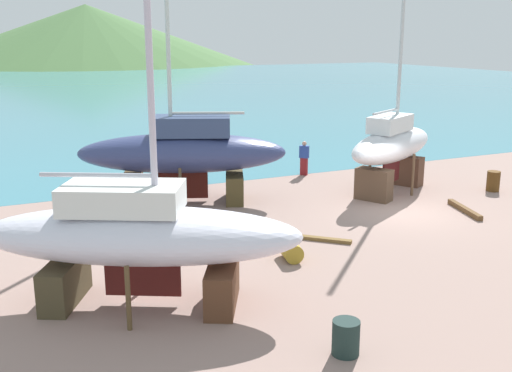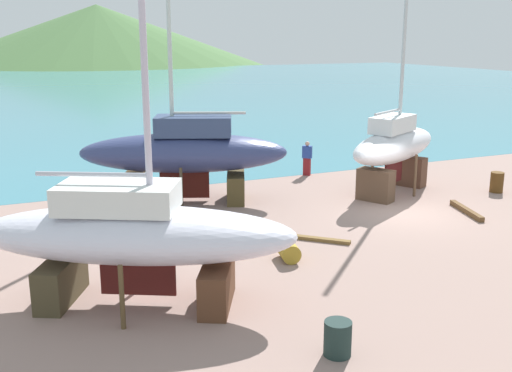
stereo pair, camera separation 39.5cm
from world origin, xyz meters
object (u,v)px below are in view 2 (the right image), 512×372
Objects in this scene: barrel_tipped_center at (289,251)px; sailboat_mid_port at (185,153)px; worker at (307,158)px; sailboat_large_starboard at (135,234)px; barrel_by_slipway at (497,182)px; barrel_tipped_right at (338,338)px; sailboat_small_center at (394,147)px.

sailboat_mid_port is at bearing 96.26° from barrel_tipped_center.
sailboat_mid_port reaches higher than barrel_tipped_center.
barrel_tipped_center is (-5.94, -9.89, -0.57)m from worker.
sailboat_large_starboard reaches higher than sailboat_mid_port.
sailboat_mid_port is 14.13× the size of barrel_tipped_center.
sailboat_large_starboard is at bearing -166.63° from barrel_tipped_center.
barrel_by_slipway is at bearing -175.56° from sailboat_mid_port.
sailboat_large_starboard is 16.78× the size of barrel_tipped_right.
barrel_tipped_center is (4.87, 1.16, -1.55)m from sailboat_large_starboard.
sailboat_small_center is 11.84× the size of barrel_by_slipway.
barrel_tipped_center is at bearing 118.22° from sailboat_mid_port.
sailboat_small_center is 4.81m from barrel_by_slipway.
sailboat_mid_port is 7.21m from worker.
sailboat_small_center is 0.86× the size of sailboat_mid_port.
sailboat_mid_port reaches higher than worker.
worker is at bearing 83.13° from sailboat_small_center.
barrel_tipped_right is (3.31, -4.29, -1.46)m from sailboat_large_starboard.
sailboat_small_center reaches higher than barrel_tipped_right.
worker reaches higher than barrel_tipped_right.
barrel_tipped_right is (-7.50, -15.34, -0.48)m from worker.
sailboat_mid_port is 7.98m from barrel_tipped_center.
barrel_by_slipway is (16.81, 4.87, -1.40)m from sailboat_large_starboard.
worker is 17.08m from barrel_tipped_right.
sailboat_mid_port reaches higher than sailboat_small_center.
worker reaches higher than barrel_by_slipway.
worker is at bearing 63.94° from barrel_tipped_right.
worker is 11.55m from barrel_tipped_center.
sailboat_large_starboard reaches higher than worker.
sailboat_small_center is 0.81× the size of sailboat_large_starboard.
sailboat_large_starboard is 14.62× the size of barrel_by_slipway.
sailboat_small_center is 13.58× the size of barrel_tipped_right.
worker is 2.16× the size of barrel_tipped_right.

